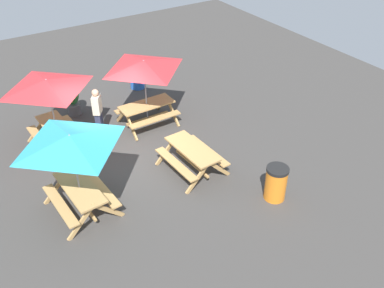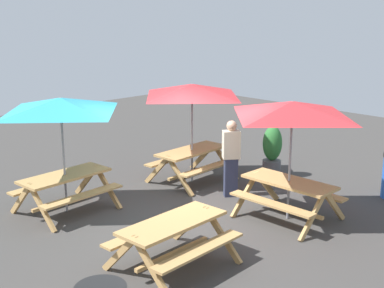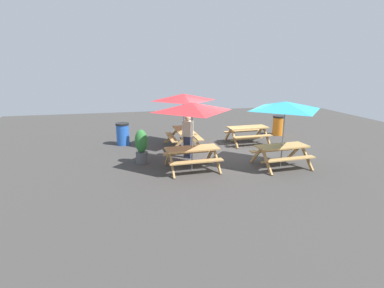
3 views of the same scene
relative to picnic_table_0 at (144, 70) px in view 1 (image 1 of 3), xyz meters
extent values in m
plane|color=#3D3A38|center=(-1.32, 1.62, -1.99)|extent=(24.00, 24.00, 0.00)
cube|color=tan|center=(0.00, 0.00, -1.25)|extent=(0.71, 1.80, 0.05)
cube|color=tan|center=(0.55, 0.00, -1.54)|extent=(0.27, 1.80, 0.04)
cube|color=tan|center=(-0.55, 0.00, -1.54)|extent=(0.27, 1.80, 0.04)
cube|color=tan|center=(0.37, -0.78, -1.62)|extent=(0.80, 0.07, 0.81)
cube|color=tan|center=(-0.36, -0.78, -1.62)|extent=(0.80, 0.07, 0.81)
cube|color=tan|center=(0.36, 0.78, -1.62)|extent=(0.80, 0.07, 0.81)
cube|color=tan|center=(-0.37, 0.78, -1.62)|extent=(0.80, 0.07, 0.81)
cube|color=tan|center=(0.00, 0.00, -1.77)|extent=(0.08, 1.56, 0.06)
cylinder|color=gray|center=(0.00, 0.00, -0.84)|extent=(0.04, 0.04, 2.30)
pyramid|color=red|center=(0.00, 0.00, 0.17)|extent=(2.01, 2.01, 0.28)
cube|color=tan|center=(0.30, 2.94, -1.25)|extent=(1.83, 0.79, 0.05)
cube|color=tan|center=(0.33, 2.39, -1.54)|extent=(1.81, 0.35, 0.04)
cube|color=tan|center=(0.28, 3.49, -1.54)|extent=(1.81, 0.35, 0.04)
cube|color=tan|center=(-0.46, 2.53, -1.62)|extent=(0.10, 0.80, 0.81)
cube|color=tan|center=(-0.49, 3.26, -1.62)|extent=(0.10, 0.80, 0.81)
cube|color=tan|center=(1.10, 2.61, -1.62)|extent=(0.10, 0.80, 0.81)
cube|color=tan|center=(1.07, 3.34, -1.62)|extent=(0.10, 0.80, 0.81)
cube|color=tan|center=(0.30, 2.94, -1.77)|extent=(1.56, 0.14, 0.06)
cylinder|color=gray|center=(0.30, 2.94, -0.84)|extent=(0.04, 0.04, 2.30)
pyramid|color=red|center=(0.30, 2.94, 0.17)|extent=(2.09, 2.09, 0.28)
cube|color=tan|center=(-2.92, 0.09, -1.25)|extent=(1.83, 0.79, 0.05)
cube|color=tan|center=(-2.90, -0.45, -1.54)|extent=(1.81, 0.35, 0.04)
cube|color=tan|center=(-2.95, 0.64, -1.54)|extent=(1.81, 0.35, 0.04)
cube|color=tan|center=(-3.69, -0.31, -1.62)|extent=(0.10, 0.80, 0.81)
cube|color=tan|center=(-3.72, 0.42, -1.62)|extent=(0.10, 0.80, 0.81)
cube|color=tan|center=(-2.13, -0.23, -1.62)|extent=(0.10, 0.80, 0.81)
cube|color=tan|center=(-2.16, 0.50, -1.62)|extent=(0.10, 0.80, 0.81)
cube|color=tan|center=(-2.92, 0.09, -1.77)|extent=(1.56, 0.15, 0.06)
cube|color=tan|center=(-2.83, 3.35, -1.25)|extent=(1.84, 0.81, 0.05)
cube|color=tan|center=(-2.79, 2.80, -1.54)|extent=(1.81, 0.37, 0.04)
cube|color=tan|center=(-2.86, 3.90, -1.54)|extent=(1.81, 0.37, 0.04)
cube|color=tan|center=(-3.58, 2.94, -1.62)|extent=(0.11, 0.80, 0.81)
cube|color=tan|center=(-3.63, 3.67, -1.62)|extent=(0.11, 0.80, 0.81)
cube|color=tan|center=(-2.03, 3.03, -1.62)|extent=(0.11, 0.80, 0.81)
cube|color=tan|center=(-2.07, 3.76, -1.62)|extent=(0.11, 0.80, 0.81)
cube|color=tan|center=(-2.83, 3.35, -1.77)|extent=(1.56, 0.16, 0.06)
cylinder|color=gray|center=(-2.83, 3.35, -0.84)|extent=(0.04, 0.04, 2.30)
pyramid|color=teal|center=(-2.83, 3.35, 0.17)|extent=(2.11, 2.11, 0.28)
cylinder|color=orange|center=(-5.11, -1.10, -1.54)|extent=(0.56, 0.56, 0.90)
cylinder|color=black|center=(-5.11, -1.10, -1.05)|extent=(0.59, 0.59, 0.08)
cylinder|color=blue|center=(2.59, -0.92, -1.54)|extent=(0.56, 0.56, 0.90)
cylinder|color=black|center=(2.59, -0.92, -1.05)|extent=(0.59, 0.59, 0.08)
cylinder|color=#59595B|center=(1.94, 1.85, -1.79)|extent=(0.44, 0.44, 0.40)
ellipsoid|color=#2D7233|center=(1.94, 1.85, -1.17)|extent=(0.46, 0.46, 0.84)
cube|color=#2D334C|center=(0.17, 1.62, -1.56)|extent=(0.33, 0.31, 0.85)
cube|color=beige|center=(0.17, 1.62, -0.84)|extent=(0.42, 0.39, 0.60)
sphere|color=tan|center=(0.17, 1.62, -0.43)|extent=(0.22, 0.22, 0.22)
camera|label=1|loc=(-11.17, 5.35, 5.66)|focal=40.00mm
camera|label=2|loc=(-8.12, -5.58, 1.97)|focal=50.00mm
camera|label=3|loc=(2.47, 12.44, 1.54)|focal=28.00mm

